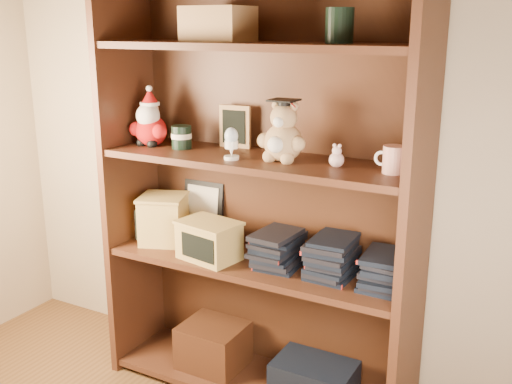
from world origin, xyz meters
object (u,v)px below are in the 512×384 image
(bookcase, at_px, (262,199))
(teacher_mug, at_px, (393,160))
(grad_teddy_bear, at_px, (283,137))
(treats_box, at_px, (163,219))

(bookcase, bearing_deg, teacher_mug, -5.77)
(grad_teddy_bear, bearing_deg, teacher_mug, 0.98)
(grad_teddy_bear, distance_m, teacher_mug, 0.39)
(bookcase, relative_size, treats_box, 6.91)
(treats_box, bearing_deg, grad_teddy_bear, -0.62)
(treats_box, bearing_deg, bookcase, 6.89)
(bookcase, distance_m, grad_teddy_bear, 0.28)
(grad_teddy_bear, xyz_separation_m, treats_box, (-0.54, 0.01, -0.38))
(teacher_mug, distance_m, treats_box, 0.99)
(bookcase, relative_size, grad_teddy_bear, 7.29)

